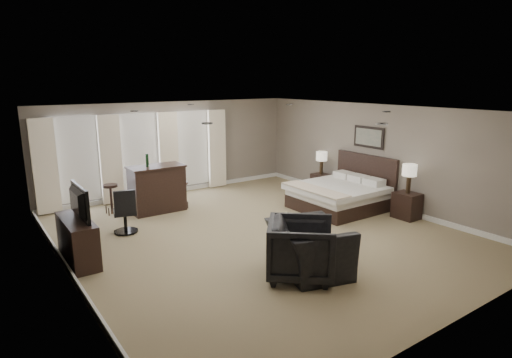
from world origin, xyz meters
TOP-DOWN VIEW (x-y plane):
  - room at (0.00, 0.00)m, footprint 7.60×8.60m
  - window_bay at (-1.00, 4.11)m, footprint 5.25×0.20m
  - bed at (2.58, 0.34)m, footprint 2.04×1.95m
  - nightstand_near at (3.47, -1.11)m, footprint 0.46×0.56m
  - nightstand_far at (3.47, 1.79)m, footprint 0.41×0.50m
  - lamp_near at (3.47, -1.11)m, footprint 0.33×0.33m
  - lamp_far at (3.47, 1.79)m, footprint 0.32×0.32m
  - wall_art at (3.70, 0.34)m, footprint 0.04×0.96m
  - dresser at (-3.45, 0.74)m, footprint 0.44×1.37m
  - tv at (-3.45, 0.74)m, footprint 0.60×1.05m
  - armchair_near at (-0.38, -1.97)m, footprint 1.17×1.49m
  - armchair_far at (-0.60, -2.01)m, footprint 1.43×1.43m
  - bar_counter at (-1.10, 2.78)m, footprint 1.33×0.69m
  - bar_stool_left at (-2.11, 3.22)m, footprint 0.44×0.44m
  - bar_stool_right at (-0.49, 2.68)m, footprint 0.35×0.35m
  - desk_chair at (-2.27, 1.73)m, footprint 0.60×0.60m

SIDE VIEW (x-z plane):
  - nightstand_far at x=3.47m, z-range 0.00..0.54m
  - nightstand_near at x=3.47m, z-range 0.00..0.61m
  - bar_stool_right at x=-0.49m, z-range 0.00..0.68m
  - bar_stool_left at x=-2.11m, z-range 0.00..0.74m
  - dresser at x=-3.45m, z-range 0.00..0.80m
  - desk_chair at x=-2.27m, z-range 0.00..0.98m
  - armchair_far at x=-0.60m, z-range 0.00..1.08m
  - armchair_near at x=-0.38m, z-range 0.00..1.14m
  - bar_counter at x=-1.10m, z-range 0.00..1.16m
  - bed at x=2.58m, z-range 0.00..1.30m
  - tv at x=-3.45m, z-range 0.80..0.93m
  - lamp_far at x=3.47m, z-range 0.54..1.20m
  - lamp_near at x=3.47m, z-range 0.61..1.29m
  - window_bay at x=-1.00m, z-range 0.05..2.35m
  - room at x=0.00m, z-range -0.02..2.62m
  - wall_art at x=3.70m, z-range 1.47..2.03m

